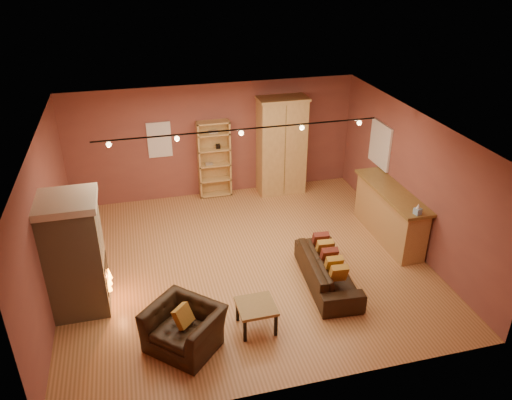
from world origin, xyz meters
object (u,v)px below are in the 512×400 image
object	(u,v)px
loveseat	(328,265)
bar_counter	(389,213)
fireplace	(76,255)
armoire	(281,146)
armchair	(184,322)
bookcase	(214,158)
coffee_table	(256,308)

from	to	relation	value
loveseat	bar_counter	bearing A→B (deg)	-52.00
fireplace	armoire	bearing A→B (deg)	37.14
fireplace	armchair	world-z (taller)	fireplace
armoire	armchair	bearing A→B (deg)	-121.89
bookcase	armchair	xyz separation A→B (m)	(-1.42, -5.17, -0.51)
fireplace	coffee_table	bearing A→B (deg)	-25.15
fireplace	coffee_table	size ratio (longest dim) A/B	3.39
fireplace	bookcase	bearing A→B (deg)	51.25
bar_counter	coffee_table	xyz separation A→B (m)	(-3.47, -2.09, -0.17)
fireplace	bar_counter	size ratio (longest dim) A/B	0.90
fireplace	loveseat	bearing A→B (deg)	-6.10
fireplace	bookcase	size ratio (longest dim) A/B	1.09
fireplace	coffee_table	distance (m)	3.14
bookcase	bar_counter	bearing A→B (deg)	-42.50
coffee_table	armoire	bearing A→B (deg)	68.61
armoire	loveseat	bearing A→B (deg)	-94.44
bookcase	armoire	bearing A→B (deg)	-7.12
bar_counter	armoire	bearing A→B (deg)	119.66
fireplace	coffee_table	world-z (taller)	fireplace
bar_counter	armchair	bearing A→B (deg)	-154.66
bookcase	coffee_table	distance (m)	5.09
bar_counter	coffee_table	bearing A→B (deg)	-148.95
bar_counter	armchair	size ratio (longest dim) A/B	1.86
bar_counter	armchair	world-z (taller)	bar_counter
armoire	loveseat	world-z (taller)	armoire
armoire	bookcase	bearing A→B (deg)	172.88
bar_counter	armchair	distance (m)	5.15
bookcase	coffee_table	size ratio (longest dim) A/B	3.10
armchair	coffee_table	xyz separation A→B (m)	(1.19, 0.12, -0.08)
bookcase	armchair	distance (m)	5.38
loveseat	armchair	size ratio (longest dim) A/B	1.59
armchair	loveseat	bearing A→B (deg)	62.94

